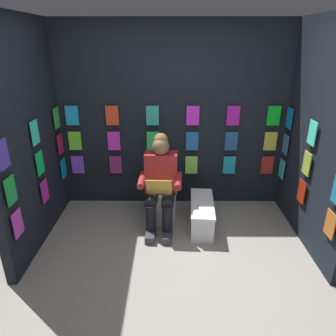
# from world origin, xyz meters

# --- Properties ---
(ground_plane) EXTENTS (30.00, 30.00, 0.00)m
(ground_plane) POSITION_xyz_m (0.00, 0.00, 0.00)
(ground_plane) COLOR gray
(display_wall_back) EXTENTS (3.16, 0.14, 2.48)m
(display_wall_back) POSITION_xyz_m (0.00, -1.77, 1.24)
(display_wall_back) COLOR black
(display_wall_back) RESTS_ON ground
(display_wall_left) EXTENTS (0.14, 1.72, 2.48)m
(display_wall_left) POSITION_xyz_m (-1.58, -0.86, 1.24)
(display_wall_left) COLOR black
(display_wall_left) RESTS_ON ground
(display_wall_right) EXTENTS (0.14, 1.72, 2.48)m
(display_wall_right) POSITION_xyz_m (1.58, -0.86, 1.24)
(display_wall_right) COLOR black
(display_wall_right) RESTS_ON ground
(toilet) EXTENTS (0.41, 0.56, 0.77)m
(toilet) POSITION_xyz_m (0.14, -1.31, 0.33)
(toilet) COLOR white
(toilet) RESTS_ON ground
(person_reading) EXTENTS (0.54, 0.70, 1.19)m
(person_reading) POSITION_xyz_m (0.15, -1.09, 0.60)
(person_reading) COLOR maroon
(person_reading) RESTS_ON ground
(comic_longbox_near) EXTENTS (0.33, 0.81, 0.35)m
(comic_longbox_near) POSITION_xyz_m (-0.37, -1.04, 0.17)
(comic_longbox_near) COLOR silver
(comic_longbox_near) RESTS_ON ground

